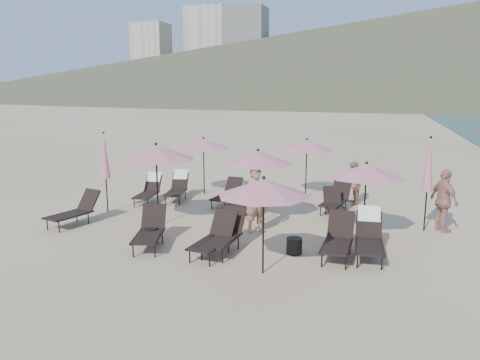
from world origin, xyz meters
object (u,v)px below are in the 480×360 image
(lounger_4, at_px, (338,239))
(lounger_6, at_px, (149,189))
(lounger_9, at_px, (246,199))
(side_table_0, at_px, (152,236))
(umbrella_open_4, at_px, (307,145))
(lounger_11, at_px, (334,204))
(beachgoer_a, at_px, (257,200))
(umbrella_closed_0, at_px, (429,165))
(lounger_10, at_px, (336,199))
(umbrella_closed_1, at_px, (105,156))
(lounger_3, at_px, (225,234))
(umbrella_open_0, at_px, (156,152))
(umbrella_open_3, at_px, (204,143))
(umbrella_open_1, at_px, (258,158))
(beachgoer_b, at_px, (353,183))
(umbrella_open_5, at_px, (264,188))
(lounger_0, at_px, (75,210))
(umbrella_open_2, at_px, (366,171))
(lounger_1, at_px, (150,230))
(lounger_8, at_px, (228,193))
(beachgoer_c, at_px, (444,201))
(side_table_1, at_px, (294,246))
(lounger_2, at_px, (214,237))
(lounger_7, at_px, (178,187))
(lounger_5, at_px, (369,235))

(lounger_4, bearing_deg, lounger_6, 153.31)
(lounger_9, height_order, side_table_0, lounger_9)
(umbrella_open_4, height_order, side_table_0, umbrella_open_4)
(lounger_11, xyz_separation_m, beachgoer_a, (-1.99, -2.34, 0.54))
(lounger_4, xyz_separation_m, umbrella_closed_0, (2.22, 2.92, 1.46))
(side_table_0, height_order, beachgoer_a, beachgoer_a)
(lounger_10, xyz_separation_m, umbrella_closed_1, (-7.37, -2.18, 1.43))
(lounger_3, distance_m, umbrella_open_0, 3.60)
(umbrella_open_3, xyz_separation_m, umbrella_closed_1, (-2.14, -3.48, -0.12))
(umbrella_open_1, height_order, umbrella_closed_0, umbrella_closed_0)
(umbrella_open_0, height_order, beachgoer_b, umbrella_open_0)
(beachgoer_a, bearing_deg, umbrella_open_5, -108.00)
(lounger_0, height_order, umbrella_open_4, umbrella_open_4)
(umbrella_open_5, bearing_deg, umbrella_open_3, 119.98)
(lounger_0, xyz_separation_m, lounger_9, (4.55, 2.95, -0.02))
(umbrella_open_2, bearing_deg, lounger_1, -158.13)
(lounger_1, distance_m, beachgoer_a, 3.12)
(lounger_8, xyz_separation_m, lounger_9, (0.89, -0.72, 0.01))
(side_table_0, bearing_deg, umbrella_open_4, 64.98)
(lounger_6, bearing_deg, umbrella_open_0, -63.88)
(lounger_11, distance_m, side_table_0, 6.02)
(lounger_6, relative_size, beachgoer_b, 1.09)
(umbrella_open_2, bearing_deg, umbrella_open_0, -177.57)
(beachgoer_c, bearing_deg, lounger_11, 45.51)
(umbrella_open_3, relative_size, side_table_1, 5.56)
(lounger_6, height_order, umbrella_open_0, umbrella_open_0)
(lounger_2, height_order, lounger_10, lounger_2)
(lounger_6, bearing_deg, lounger_9, -11.11)
(lounger_2, height_order, umbrella_open_2, umbrella_open_2)
(lounger_3, relative_size, umbrella_closed_1, 0.65)
(lounger_7, bearing_deg, beachgoer_b, -0.38)
(beachgoer_a, bearing_deg, lounger_0, 153.18)
(beachgoer_a, relative_size, beachgoer_c, 1.03)
(lounger_4, relative_size, umbrella_open_0, 0.70)
(umbrella_open_1, xyz_separation_m, umbrella_open_3, (-3.06, 3.44, -0.05))
(lounger_1, height_order, lounger_6, lounger_6)
(lounger_1, bearing_deg, umbrella_open_4, 50.54)
(lounger_6, distance_m, umbrella_closed_1, 2.27)
(lounger_11, height_order, umbrella_open_1, umbrella_open_1)
(lounger_5, height_order, umbrella_open_1, umbrella_open_1)
(lounger_5, distance_m, umbrella_closed_1, 8.84)
(lounger_2, xyz_separation_m, beachgoer_a, (0.54, 2.07, 0.50))
(lounger_10, xyz_separation_m, umbrella_closed_0, (2.67, -1.43, 1.48))
(lounger_7, bearing_deg, umbrella_open_4, 11.38)
(side_table_0, xyz_separation_m, beachgoer_a, (2.45, 1.73, 0.74))
(lounger_4, relative_size, lounger_6, 1.05)
(lounger_0, relative_size, umbrella_closed_0, 0.65)
(lounger_11, xyz_separation_m, beachgoer_c, (3.14, -0.74, 0.51))
(lounger_7, height_order, umbrella_closed_0, umbrella_closed_0)
(lounger_2, relative_size, side_table_0, 4.17)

